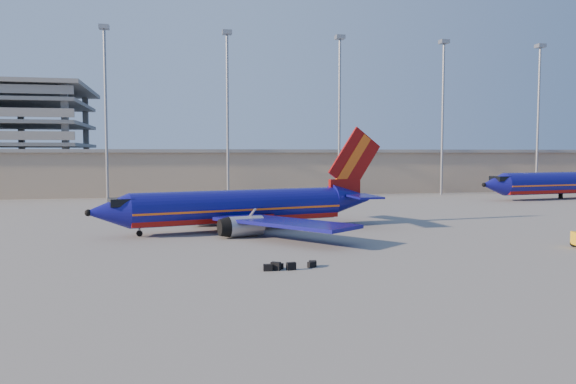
{
  "coord_description": "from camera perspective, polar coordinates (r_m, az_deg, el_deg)",
  "views": [
    {
      "loc": [
        -14.47,
        -50.99,
        7.85
      ],
      "look_at": [
        -3.3,
        2.98,
        4.0
      ],
      "focal_mm": 35.0,
      "sensor_mm": 36.0,
      "label": 1
    }
  ],
  "objects": [
    {
      "name": "ground",
      "position": [
        53.58,
        4.12,
        -4.44
      ],
      "size": [
        220.0,
        220.0,
        0.0
      ],
      "primitive_type": "plane",
      "color": "slate",
      "rests_on": "ground"
    },
    {
      "name": "terminal_building",
      "position": [
        111.76,
        0.96,
        2.19
      ],
      "size": [
        122.0,
        16.0,
        8.5
      ],
      "color": "gray",
      "rests_on": "ground"
    },
    {
      "name": "light_mast_row",
      "position": [
        99.4,
        -0.34,
        9.6
      ],
      "size": [
        101.6,
        1.6,
        28.65
      ],
      "color": "gray",
      "rests_on": "ground"
    },
    {
      "name": "aircraft_main",
      "position": [
        57.36,
        -4.32,
        -1.57
      ],
      "size": [
        31.23,
        29.68,
        10.75
      ],
      "rotation": [
        0.0,
        0.0,
        0.24
      ],
      "color": "navy",
      "rests_on": "ground"
    },
    {
      "name": "aircraft_second",
      "position": [
        107.21,
        26.33,
        0.85
      ],
      "size": [
        35.2,
        13.62,
        11.96
      ],
      "rotation": [
        0.0,
        0.0,
        0.15
      ],
      "color": "navy",
      "rests_on": "ground"
    },
    {
      "name": "luggage_pile",
      "position": [
        38.21,
        -0.1,
        -7.51
      ],
      "size": [
        3.9,
        1.33,
        0.55
      ],
      "color": "black",
      "rests_on": "ground"
    }
  ]
}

